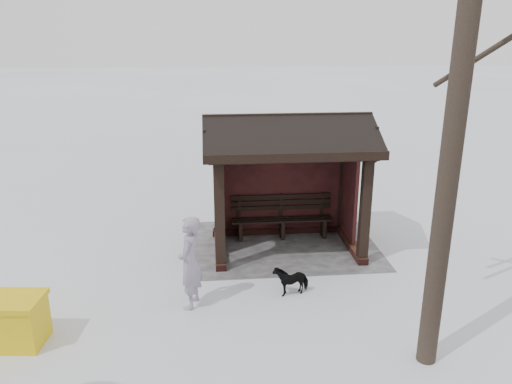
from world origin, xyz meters
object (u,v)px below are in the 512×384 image
(pedestrian, at_px, (190,262))
(grit_bin, at_px, (10,321))
(bus_shelter, at_px, (286,155))
(dog, at_px, (291,279))

(pedestrian, xyz_separation_m, grit_bin, (2.79, 0.89, -0.45))
(bus_shelter, bearing_deg, pedestrian, 49.76)
(pedestrian, height_order, grit_bin, pedestrian)
(bus_shelter, distance_m, dog, 2.87)
(pedestrian, relative_size, grit_bin, 1.53)
(bus_shelter, relative_size, grit_bin, 3.22)
(pedestrian, xyz_separation_m, dog, (-1.86, -0.29, -0.58))
(dog, relative_size, grit_bin, 0.59)
(dog, height_order, grit_bin, grit_bin)
(dog, bearing_deg, bus_shelter, 158.62)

